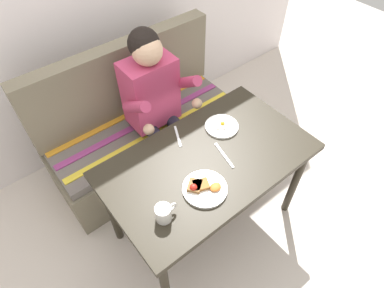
{
  "coord_description": "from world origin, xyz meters",
  "views": [
    {
      "loc": [
        -0.8,
        -0.84,
        2.16
      ],
      "look_at": [
        0.0,
        0.15,
        0.72
      ],
      "focal_mm": 30.52,
      "sensor_mm": 36.0,
      "label": 1
    }
  ],
  "objects_px": {
    "plate_breakfast": "(204,188)",
    "knife": "(224,155)",
    "couch": "(142,131)",
    "plate_eggs": "(222,126)",
    "table": "(208,167)",
    "fork": "(178,136)",
    "coffee_mug": "(164,213)",
    "person": "(157,99)"
  },
  "relations": [
    {
      "from": "plate_breakfast",
      "to": "knife",
      "type": "relative_size",
      "value": 1.17
    },
    {
      "from": "couch",
      "to": "plate_eggs",
      "type": "bearing_deg",
      "value": -70.5
    },
    {
      "from": "table",
      "to": "fork",
      "type": "distance_m",
      "value": 0.26
    },
    {
      "from": "table",
      "to": "knife",
      "type": "height_order",
      "value": "knife"
    },
    {
      "from": "coffee_mug",
      "to": "knife",
      "type": "distance_m",
      "value": 0.51
    },
    {
      "from": "plate_eggs",
      "to": "coffee_mug",
      "type": "bearing_deg",
      "value": -155.89
    },
    {
      "from": "table",
      "to": "couch",
      "type": "xyz_separation_m",
      "value": [
        0.0,
        0.76,
        -0.32
      ]
    },
    {
      "from": "couch",
      "to": "plate_breakfast",
      "type": "height_order",
      "value": "couch"
    },
    {
      "from": "person",
      "to": "coffee_mug",
      "type": "height_order",
      "value": "person"
    },
    {
      "from": "knife",
      "to": "plate_eggs",
      "type": "bearing_deg",
      "value": 63.48
    },
    {
      "from": "table",
      "to": "plate_breakfast",
      "type": "distance_m",
      "value": 0.23
    },
    {
      "from": "coffee_mug",
      "to": "fork",
      "type": "height_order",
      "value": "coffee_mug"
    },
    {
      "from": "couch",
      "to": "plate_breakfast",
      "type": "bearing_deg",
      "value": -99.83
    },
    {
      "from": "table",
      "to": "person",
      "type": "relative_size",
      "value": 0.99
    },
    {
      "from": "plate_breakfast",
      "to": "person",
      "type": "bearing_deg",
      "value": 73.96
    },
    {
      "from": "coffee_mug",
      "to": "fork",
      "type": "xyz_separation_m",
      "value": [
        0.38,
        0.39,
        -0.04
      ]
    },
    {
      "from": "fork",
      "to": "knife",
      "type": "height_order",
      "value": "same"
    },
    {
      "from": "knife",
      "to": "fork",
      "type": "bearing_deg",
      "value": 124.38
    },
    {
      "from": "plate_eggs",
      "to": "knife",
      "type": "distance_m",
      "value": 0.22
    },
    {
      "from": "coffee_mug",
      "to": "person",
      "type": "bearing_deg",
      "value": 57.76
    },
    {
      "from": "fork",
      "to": "person",
      "type": "bearing_deg",
      "value": 101.23
    },
    {
      "from": "coffee_mug",
      "to": "couch",
      "type": "bearing_deg",
      "value": 65.71
    },
    {
      "from": "fork",
      "to": "coffee_mug",
      "type": "bearing_deg",
      "value": -108.61
    },
    {
      "from": "person",
      "to": "plate_eggs",
      "type": "bearing_deg",
      "value": -69.53
    },
    {
      "from": "fork",
      "to": "couch",
      "type": "bearing_deg",
      "value": 111.65
    },
    {
      "from": "plate_eggs",
      "to": "fork",
      "type": "bearing_deg",
      "value": 157.24
    },
    {
      "from": "person",
      "to": "table",
      "type": "bearing_deg",
      "value": -95.16
    },
    {
      "from": "fork",
      "to": "knife",
      "type": "bearing_deg",
      "value": -42.34
    },
    {
      "from": "knife",
      "to": "table",
      "type": "bearing_deg",
      "value": 166.73
    },
    {
      "from": "table",
      "to": "plate_breakfast",
      "type": "height_order",
      "value": "plate_breakfast"
    },
    {
      "from": "plate_eggs",
      "to": "knife",
      "type": "relative_size",
      "value": 1.02
    },
    {
      "from": "couch",
      "to": "coffee_mug",
      "type": "xyz_separation_m",
      "value": [
        -0.41,
        -0.91,
        0.45
      ]
    },
    {
      "from": "plate_eggs",
      "to": "coffee_mug",
      "type": "distance_m",
      "value": 0.7
    },
    {
      "from": "person",
      "to": "fork",
      "type": "xyz_separation_m",
      "value": [
        -0.09,
        -0.35,
        -0.01
      ]
    },
    {
      "from": "person",
      "to": "knife",
      "type": "xyz_separation_m",
      "value": [
        0.03,
        -0.63,
        -0.01
      ]
    },
    {
      "from": "person",
      "to": "knife",
      "type": "bearing_deg",
      "value": -87.37
    },
    {
      "from": "table",
      "to": "couch",
      "type": "relative_size",
      "value": 0.83
    },
    {
      "from": "coffee_mug",
      "to": "knife",
      "type": "xyz_separation_m",
      "value": [
        0.49,
        0.11,
        -0.04
      ]
    },
    {
      "from": "table",
      "to": "couch",
      "type": "distance_m",
      "value": 0.83
    },
    {
      "from": "person",
      "to": "plate_eggs",
      "type": "distance_m",
      "value": 0.48
    },
    {
      "from": "couch",
      "to": "knife",
      "type": "distance_m",
      "value": 0.9
    },
    {
      "from": "plate_breakfast",
      "to": "plate_eggs",
      "type": "xyz_separation_m",
      "value": [
        0.38,
        0.28,
        -0.0
      ]
    }
  ]
}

